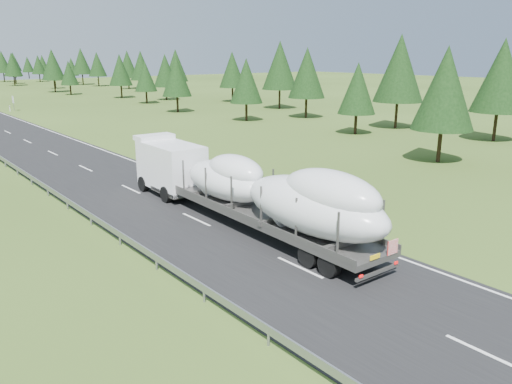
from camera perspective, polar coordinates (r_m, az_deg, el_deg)
ground at (r=23.62m, az=5.02°, el=-8.63°), size 400.00×400.00×0.00m
highway_sign at (r=98.32m, az=-26.01°, el=9.36°), size 0.08×0.90×2.60m
tree_line_right at (r=115.85m, az=-10.65°, el=13.79°), size 28.43×274.45×12.48m
boat_truck at (r=28.08m, az=-0.58°, el=0.58°), size 3.65×21.68×4.47m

